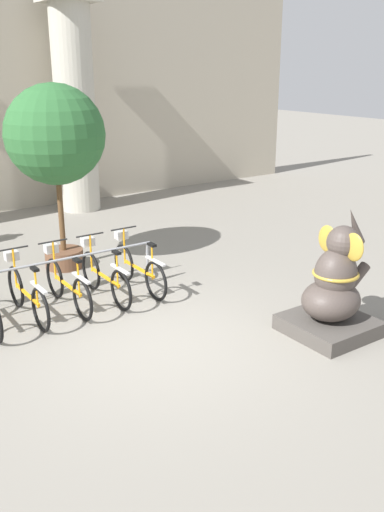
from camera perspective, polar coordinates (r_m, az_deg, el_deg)
ground_plane at (r=7.92m, az=-3.68°, el=-8.62°), size 60.00×60.00×0.00m
column_right at (r=14.92m, az=-11.63°, el=14.46°), size 1.24×1.24×5.16m
bike_rack at (r=9.11m, az=-12.85°, el=-1.29°), size 3.16×0.05×0.77m
bicycle_1 at (r=8.85m, az=-16.24°, el=-3.54°), size 0.48×1.73×0.98m
bicycle_2 at (r=9.05m, az=-12.42°, el=-2.71°), size 0.48×1.73×0.98m
bicycle_3 at (r=9.29m, az=-8.79°, el=-1.92°), size 0.48×1.73×0.98m
bicycle_4 at (r=9.59m, az=-5.44°, el=-1.11°), size 0.48×1.73×0.98m
elephant_statue at (r=8.19m, az=13.97°, el=-3.56°), size 1.13×1.13×1.81m
potted_tree at (r=10.45m, az=-13.51°, el=11.35°), size 1.76×1.76×3.34m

